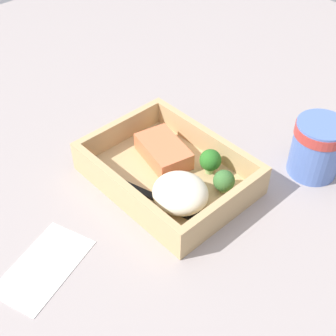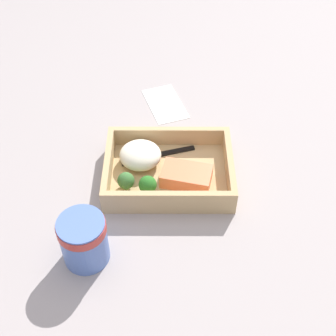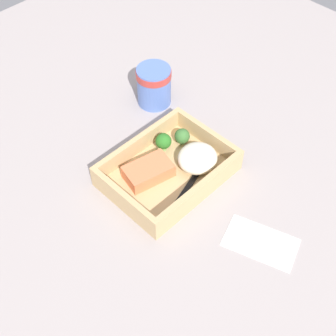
# 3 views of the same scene
# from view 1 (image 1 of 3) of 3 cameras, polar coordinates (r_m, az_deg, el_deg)

# --- Properties ---
(ground_plane) EXTENTS (1.60, 1.60, 0.02)m
(ground_plane) POSITION_cam_1_polar(r_m,az_deg,el_deg) (0.76, 0.00, -2.04)
(ground_plane) COLOR gray
(takeout_tray) EXTENTS (0.25, 0.19, 0.01)m
(takeout_tray) POSITION_cam_1_polar(r_m,az_deg,el_deg) (0.75, 0.00, -1.18)
(takeout_tray) COLOR tan
(takeout_tray) RESTS_ON ground_plane
(tray_rim) EXTENTS (0.25, 0.19, 0.04)m
(tray_rim) POSITION_cam_1_polar(r_m,az_deg,el_deg) (0.73, 0.00, 0.33)
(tray_rim) COLOR tan
(tray_rim) RESTS_ON takeout_tray
(salmon_fillet) EXTENTS (0.11, 0.08, 0.03)m
(salmon_fillet) POSITION_cam_1_polar(r_m,az_deg,el_deg) (0.77, -0.56, 2.06)
(salmon_fillet) COLOR #E37046
(salmon_fillet) RESTS_ON takeout_tray
(mashed_potatoes) EXTENTS (0.09, 0.08, 0.04)m
(mashed_potatoes) POSITION_cam_1_polar(r_m,az_deg,el_deg) (0.69, 1.51, -3.05)
(mashed_potatoes) COLOR #ECE4C8
(mashed_potatoes) RESTS_ON takeout_tray
(broccoli_floret_1) EXTENTS (0.03, 0.03, 0.04)m
(broccoli_floret_1) POSITION_cam_1_polar(r_m,az_deg,el_deg) (0.74, 5.18, 0.90)
(broccoli_floret_1) COLOR #7CA25B
(broccoli_floret_1) RESTS_ON takeout_tray
(broccoli_floret_2) EXTENTS (0.03, 0.03, 0.04)m
(broccoli_floret_2) POSITION_cam_1_polar(r_m,az_deg,el_deg) (0.71, 6.84, -1.58)
(broccoli_floret_2) COLOR #76A35D
(broccoli_floret_2) RESTS_ON takeout_tray
(fork) EXTENTS (0.16, 0.06, 0.00)m
(fork) POSITION_cam_1_polar(r_m,az_deg,el_deg) (0.70, -1.03, -3.88)
(fork) COLOR black
(fork) RESTS_ON takeout_tray
(paper_cup) EXTENTS (0.08, 0.08, 0.10)m
(paper_cup) POSITION_cam_1_polar(r_m,az_deg,el_deg) (0.77, 17.77, 2.65)
(paper_cup) COLOR #516FB7
(paper_cup) RESTS_ON ground_plane
(receipt_slip) EXTENTS (0.12, 0.15, 0.00)m
(receipt_slip) POSITION_cam_1_polar(r_m,az_deg,el_deg) (0.67, -14.88, -11.50)
(receipt_slip) COLOR white
(receipt_slip) RESTS_ON ground_plane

